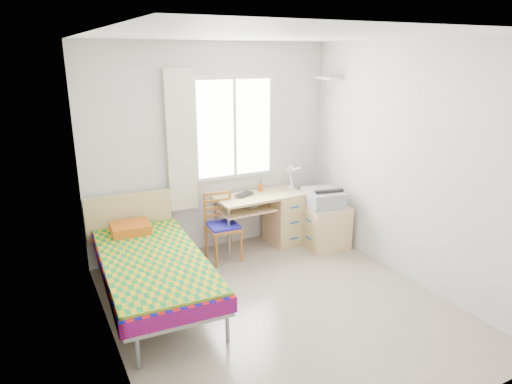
% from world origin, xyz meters
% --- Properties ---
extents(floor, '(3.50, 3.50, 0.00)m').
position_xyz_m(floor, '(0.00, 0.00, 0.00)').
color(floor, '#BCAD93').
rests_on(floor, ground).
extents(ceiling, '(3.50, 3.50, 0.00)m').
position_xyz_m(ceiling, '(0.00, 0.00, 2.60)').
color(ceiling, white).
rests_on(ceiling, wall_back).
extents(wall_back, '(3.20, 0.00, 3.20)m').
position_xyz_m(wall_back, '(0.00, 1.75, 1.30)').
color(wall_back, silver).
rests_on(wall_back, ground).
extents(wall_left, '(0.00, 3.50, 3.50)m').
position_xyz_m(wall_left, '(-1.60, 0.00, 1.30)').
color(wall_left, silver).
rests_on(wall_left, ground).
extents(wall_right, '(0.00, 3.50, 3.50)m').
position_xyz_m(wall_right, '(1.60, 0.00, 1.30)').
color(wall_right, silver).
rests_on(wall_right, ground).
extents(window, '(1.10, 0.04, 1.30)m').
position_xyz_m(window, '(0.30, 1.73, 1.55)').
color(window, white).
rests_on(window, wall_back).
extents(curtain, '(0.35, 0.05, 1.70)m').
position_xyz_m(curtain, '(-0.42, 1.68, 1.45)').
color(curtain, white).
rests_on(curtain, wall_back).
extents(floating_shelf, '(0.20, 0.32, 0.03)m').
position_xyz_m(floating_shelf, '(1.49, 1.40, 2.15)').
color(floating_shelf, white).
rests_on(floating_shelf, wall_right).
extents(bed, '(1.07, 2.13, 0.90)m').
position_xyz_m(bed, '(-1.11, 0.73, 0.44)').
color(bed, gray).
rests_on(bed, floor).
extents(desk, '(1.15, 0.55, 0.71)m').
position_xyz_m(desk, '(0.81, 1.44, 0.39)').
color(desk, tan).
rests_on(desk, floor).
extents(chair, '(0.39, 0.39, 0.86)m').
position_xyz_m(chair, '(-0.06, 1.35, 0.48)').
color(chair, brown).
rests_on(chair, floor).
extents(cabinet, '(0.57, 0.52, 0.57)m').
position_xyz_m(cabinet, '(1.28, 1.04, 0.28)').
color(cabinet, tan).
rests_on(cabinet, floor).
extents(printer, '(0.51, 0.56, 0.21)m').
position_xyz_m(printer, '(1.25, 1.08, 0.68)').
color(printer, '#979A9E').
rests_on(printer, cabinet).
extents(laptop, '(0.34, 0.30, 0.02)m').
position_xyz_m(laptop, '(0.35, 1.48, 0.72)').
color(laptop, black).
rests_on(laptop, desk).
extents(pen_cup, '(0.09, 0.09, 0.09)m').
position_xyz_m(pen_cup, '(0.61, 1.60, 0.76)').
color(pen_cup, '#CD5516').
rests_on(pen_cup, desk).
extents(task_lamp, '(0.21, 0.31, 0.37)m').
position_xyz_m(task_lamp, '(0.97, 1.41, 0.94)').
color(task_lamp, white).
rests_on(task_lamp, desk).
extents(book, '(0.22, 0.25, 0.02)m').
position_xyz_m(book, '(0.29, 1.42, 0.59)').
color(book, gray).
rests_on(book, desk).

